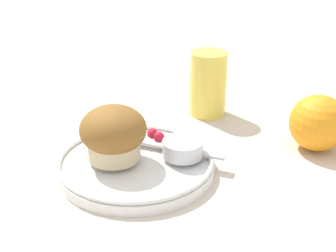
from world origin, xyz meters
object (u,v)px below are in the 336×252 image
Objects in this scene: orange_fruit at (318,123)px; juice_glass at (208,84)px; muffin at (113,134)px; butter_knife at (165,145)px.

juice_glass is (-0.19, -0.03, 0.01)m from orange_fruit.
muffin reaches higher than orange_fruit.
orange_fruit is at bearing 9.35° from juice_glass.
juice_glass is (-0.06, 0.23, -0.00)m from muffin.
juice_glass is (-0.08, 0.16, 0.03)m from butter_knife.
juice_glass is at bearing 104.05° from muffin.
butter_knife is at bearing -121.40° from orange_fruit.
orange_fruit is at bearing 62.62° from muffin.
juice_glass is at bearing 88.44° from butter_knife.
muffin reaches higher than butter_knife.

